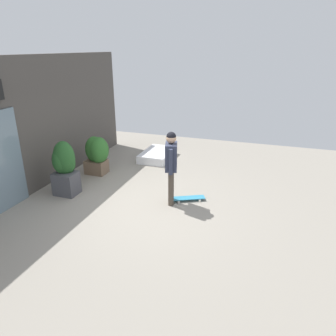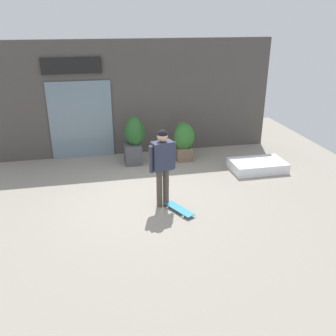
% 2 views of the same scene
% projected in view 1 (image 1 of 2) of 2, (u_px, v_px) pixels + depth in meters
% --- Properties ---
extents(ground_plane, '(12.00, 12.00, 0.00)m').
position_uv_depth(ground_plane, '(147.00, 204.00, 7.50)').
color(ground_plane, gray).
extents(building_facade, '(8.43, 0.31, 3.33)m').
position_uv_depth(building_facade, '(29.00, 127.00, 7.78)').
color(building_facade, '#4C4742').
rests_on(building_facade, ground_plane).
extents(skateboarder, '(0.60, 0.37, 1.75)m').
position_uv_depth(skateboarder, '(171.00, 161.00, 7.14)').
color(skateboarder, '#4C4238').
rests_on(skateboarder, ground_plane).
extents(skateboard, '(0.55, 0.81, 0.08)m').
position_uv_depth(skateboard, '(188.00, 198.00, 7.66)').
color(skateboard, teal).
rests_on(skateboard, ground_plane).
extents(planter_box_left, '(0.60, 0.59, 1.37)m').
position_uv_depth(planter_box_left, '(65.00, 165.00, 7.80)').
color(planter_box_left, '#47474C').
rests_on(planter_box_left, ground_plane).
extents(planter_box_right, '(0.60, 0.70, 1.12)m').
position_uv_depth(planter_box_right, '(97.00, 153.00, 9.07)').
color(planter_box_right, brown).
rests_on(planter_box_right, ground_plane).
extents(snow_ledge, '(1.46, 0.90, 0.26)m').
position_uv_depth(snow_ledge, '(158.00, 155.00, 10.49)').
color(snow_ledge, white).
rests_on(snow_ledge, ground_plane).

